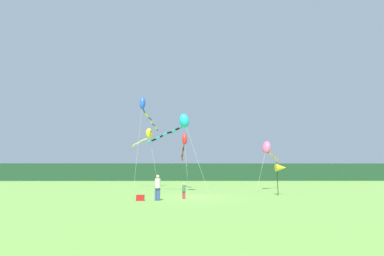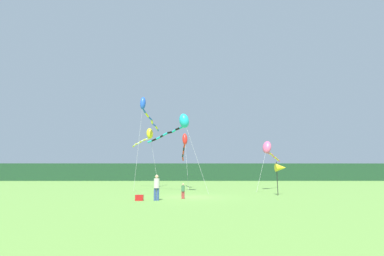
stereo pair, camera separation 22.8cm
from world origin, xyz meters
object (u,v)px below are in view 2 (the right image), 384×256
object	(u,v)px
kite_yellow	(148,135)
kite_cyan	(182,123)
banner_flag_pole	(281,168)
kite_rainbow	(268,149)
person_adult	(157,186)
kite_red	(184,144)
person_child	(183,190)
kite_blue	(145,108)
cooler_box	(139,198)

from	to	relation	value
kite_yellow	kite_cyan	bearing A→B (deg)	-61.02
banner_flag_pole	kite_rainbow	xyz separation A→B (m)	(1.01, 7.30, 2.28)
person_adult	kite_rainbow	bearing A→B (deg)	46.46
kite_red	person_child	bearing A→B (deg)	-89.16
person_adult	kite_cyan	xyz separation A→B (m)	(1.44, 8.12, 5.92)
kite_blue	kite_cyan	size ratio (longest dim) A/B	1.38
kite_blue	kite_yellow	distance (m)	4.03
banner_flag_pole	kite_yellow	distance (m)	18.39
kite_yellow	kite_rainbow	distance (m)	15.14
kite_rainbow	kite_cyan	bearing A→B (deg)	-159.77
person_child	cooler_box	distance (m)	3.31
banner_flag_pole	kite_cyan	bearing A→B (deg)	156.62
cooler_box	kite_rainbow	distance (m)	17.54
cooler_box	kite_blue	world-z (taller)	kite_blue
person_child	kite_red	size ratio (longest dim) A/B	0.12
cooler_box	kite_cyan	distance (m)	10.90
person_adult	kite_red	distance (m)	15.82
banner_flag_pole	kite_red	xyz separation A→B (m)	(-8.50, 10.70, 3.19)
kite_rainbow	kite_blue	bearing A→B (deg)	172.63
banner_flag_pole	person_adult	bearing A→B (deg)	-156.53
kite_cyan	kite_rainbow	bearing A→B (deg)	20.23
cooler_box	kite_blue	distance (m)	16.67
person_child	banner_flag_pole	distance (m)	8.99
kite_blue	banner_flag_pole	bearing A→B (deg)	-34.62
cooler_box	kite_cyan	xyz separation A→B (m)	(2.61, 8.18, 6.70)
cooler_box	kite_yellow	size ratio (longest dim) A/B	0.07
person_adult	kite_yellow	distance (m)	17.64
kite_yellow	kite_red	bearing A→B (deg)	-15.19
banner_flag_pole	kite_cyan	distance (m)	10.49
cooler_box	kite_red	size ratio (longest dim) A/B	0.06
cooler_box	person_child	bearing A→B (deg)	25.49
kite_red	kite_yellow	distance (m)	5.06
kite_blue	person_child	bearing A→B (deg)	-67.88
person_adult	kite_yellow	size ratio (longest dim) A/B	0.23
person_adult	banner_flag_pole	xyz separation A→B (m)	(10.09, 4.38, 1.32)
kite_cyan	kite_red	bearing A→B (deg)	88.73
kite_rainbow	kite_cyan	distance (m)	10.56
cooler_box	kite_red	xyz separation A→B (m)	(2.76, 15.14, 5.29)
person_child	banner_flag_pole	xyz separation A→B (m)	(8.30, 3.03, 1.68)
kite_blue	kite_yellow	bearing A→B (deg)	89.41
person_adult	person_child	xyz separation A→B (m)	(1.80, 1.35, -0.36)
kite_blue	cooler_box	bearing A→B (deg)	-81.68
kite_yellow	cooler_box	bearing A→B (deg)	-83.20
kite_yellow	kite_rainbow	size ratio (longest dim) A/B	1.21
kite_yellow	kite_cyan	distance (m)	9.42
cooler_box	kite_rainbow	xyz separation A→B (m)	(12.27, 11.75, 4.38)
kite_cyan	person_adult	bearing A→B (deg)	-100.07
person_child	kite_red	bearing A→B (deg)	90.84
person_adult	kite_rainbow	xyz separation A→B (m)	(11.10, 11.68, 3.60)
kite_red	person_adult	bearing A→B (deg)	-96.04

